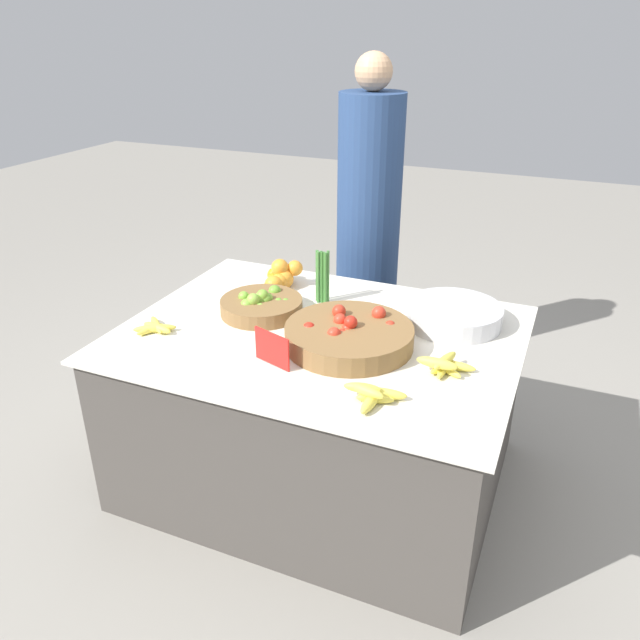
% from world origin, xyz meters
% --- Properties ---
extents(ground_plane, '(12.00, 12.00, 0.00)m').
position_xyz_m(ground_plane, '(0.00, 0.00, 0.00)').
color(ground_plane, gray).
extents(market_table, '(1.44, 1.09, 0.66)m').
position_xyz_m(market_table, '(0.00, 0.00, 0.33)').
color(market_table, '#4C4742').
rests_on(market_table, ground_plane).
extents(lime_bowl, '(0.32, 0.32, 0.10)m').
position_xyz_m(lime_bowl, '(-0.27, 0.06, 0.70)').
color(lime_bowl, olive).
rests_on(lime_bowl, market_table).
extents(tomato_basket, '(0.45, 0.45, 0.11)m').
position_xyz_m(tomato_basket, '(0.13, -0.06, 0.70)').
color(tomato_basket, olive).
rests_on(tomato_basket, market_table).
extents(orange_pile, '(0.17, 0.22, 0.13)m').
position_xyz_m(orange_pile, '(-0.32, 0.33, 0.71)').
color(orange_pile, orange).
rests_on(orange_pile, market_table).
extents(metal_bowl, '(0.36, 0.36, 0.07)m').
position_xyz_m(metal_bowl, '(0.43, 0.26, 0.70)').
color(metal_bowl, silver).
rests_on(metal_bowl, market_table).
extents(price_sign, '(0.15, 0.05, 0.12)m').
position_xyz_m(price_sign, '(-0.05, -0.28, 0.72)').
color(price_sign, red).
rests_on(price_sign, market_table).
extents(veg_bundle, '(0.05, 0.04, 0.22)m').
position_xyz_m(veg_bundle, '(-0.10, 0.25, 0.77)').
color(veg_bundle, '#428438').
rests_on(veg_bundle, market_table).
extents(banana_bunch_front_right, '(0.15, 0.15, 0.03)m').
position_xyz_m(banana_bunch_front_right, '(-0.56, -0.23, 0.68)').
color(banana_bunch_front_right, '#EFDB4C').
rests_on(banana_bunch_front_right, market_table).
extents(banana_bunch_front_left, '(0.19, 0.15, 0.06)m').
position_xyz_m(banana_bunch_front_left, '(0.33, -0.36, 0.69)').
color(banana_bunch_front_left, '#EFDB4C').
rests_on(banana_bunch_front_left, market_table).
extents(banana_bunch_middle_left, '(0.18, 0.15, 0.06)m').
position_xyz_m(banana_bunch_middle_left, '(0.49, -0.11, 0.69)').
color(banana_bunch_middle_left, '#EFDB4C').
rests_on(banana_bunch_middle_left, market_table).
extents(vendor_person, '(0.31, 0.31, 1.58)m').
position_xyz_m(vendor_person, '(-0.14, 0.95, 0.73)').
color(vendor_person, navy).
rests_on(vendor_person, ground_plane).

